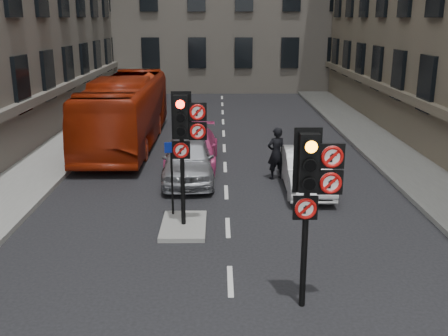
{
  "coord_description": "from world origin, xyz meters",
  "views": [
    {
      "loc": [
        -0.24,
        -8.23,
        5.51
      ],
      "look_at": [
        -0.14,
        1.85,
        2.6
      ],
      "focal_mm": 42.0,
      "sensor_mm": 36.0,
      "label": 1
    }
  ],
  "objects_px": {
    "car_pink": "(193,148)",
    "motorcycle": "(202,166)",
    "car_silver": "(188,159)",
    "motorcyclist": "(276,153)",
    "bus_red": "(126,111)",
    "info_sign": "(172,168)",
    "car_white": "(306,170)",
    "signal_far": "(185,131)",
    "signal_near": "(312,182)"
  },
  "relations": [
    {
      "from": "signal_near",
      "to": "motorcyclist",
      "type": "xyz_separation_m",
      "value": [
        0.29,
        8.5,
        -1.66
      ]
    },
    {
      "from": "car_silver",
      "to": "car_pink",
      "type": "xyz_separation_m",
      "value": [
        0.06,
        1.86,
        -0.07
      ]
    },
    {
      "from": "car_pink",
      "to": "car_silver",
      "type": "bearing_deg",
      "value": -90.97
    },
    {
      "from": "info_sign",
      "to": "signal_near",
      "type": "bearing_deg",
      "value": -72.86
    },
    {
      "from": "signal_far",
      "to": "car_pink",
      "type": "height_order",
      "value": "signal_far"
    },
    {
      "from": "motorcycle",
      "to": "info_sign",
      "type": "xyz_separation_m",
      "value": [
        -0.74,
        -3.51,
        0.92
      ]
    },
    {
      "from": "signal_far",
      "to": "info_sign",
      "type": "bearing_deg",
      "value": 120.54
    },
    {
      "from": "bus_red",
      "to": "motorcyclist",
      "type": "xyz_separation_m",
      "value": [
        6.12,
        -5.29,
        -0.59
      ]
    },
    {
      "from": "signal_far",
      "to": "info_sign",
      "type": "xyz_separation_m",
      "value": [
        -0.44,
        0.74,
        -1.22
      ]
    },
    {
      "from": "bus_red",
      "to": "motorcyclist",
      "type": "height_order",
      "value": "bus_red"
    },
    {
      "from": "bus_red",
      "to": "info_sign",
      "type": "height_order",
      "value": "bus_red"
    },
    {
      "from": "car_pink",
      "to": "motorcyclist",
      "type": "xyz_separation_m",
      "value": [
        3.02,
        -1.76,
        0.26
      ]
    },
    {
      "from": "car_silver",
      "to": "signal_near",
      "type": "bearing_deg",
      "value": -73.99
    },
    {
      "from": "car_pink",
      "to": "info_sign",
      "type": "xyz_separation_m",
      "value": [
        -0.3,
        -5.52,
        0.81
      ]
    },
    {
      "from": "signal_near",
      "to": "signal_far",
      "type": "bearing_deg",
      "value": 123.02
    },
    {
      "from": "signal_near",
      "to": "motorcycle",
      "type": "bearing_deg",
      "value": 105.55
    },
    {
      "from": "car_white",
      "to": "signal_far",
      "type": "bearing_deg",
      "value": -137.24
    },
    {
      "from": "motorcycle",
      "to": "motorcyclist",
      "type": "distance_m",
      "value": 2.62
    },
    {
      "from": "motorcycle",
      "to": "car_silver",
      "type": "bearing_deg",
      "value": 170.1
    },
    {
      "from": "car_silver",
      "to": "info_sign",
      "type": "relative_size",
      "value": 2.07
    },
    {
      "from": "car_silver",
      "to": "info_sign",
      "type": "xyz_separation_m",
      "value": [
        -0.24,
        -3.66,
        0.74
      ]
    },
    {
      "from": "signal_far",
      "to": "bus_red",
      "type": "relative_size",
      "value": 0.33
    },
    {
      "from": "bus_red",
      "to": "motorcyclist",
      "type": "distance_m",
      "value": 8.11
    },
    {
      "from": "car_silver",
      "to": "car_white",
      "type": "relative_size",
      "value": 1.08
    },
    {
      "from": "motorcycle",
      "to": "motorcyclist",
      "type": "xyz_separation_m",
      "value": [
        2.58,
        0.25,
        0.37
      ]
    },
    {
      "from": "signal_far",
      "to": "bus_red",
      "type": "distance_m",
      "value": 10.38
    },
    {
      "from": "signal_near",
      "to": "bus_red",
      "type": "relative_size",
      "value": 0.33
    },
    {
      "from": "car_white",
      "to": "motorcycle",
      "type": "xyz_separation_m",
      "value": [
        -3.45,
        0.95,
        -0.11
      ]
    },
    {
      "from": "signal_near",
      "to": "signal_far",
      "type": "xyz_separation_m",
      "value": [
        -2.6,
        4.0,
        0.12
      ]
    },
    {
      "from": "motorcycle",
      "to": "signal_near",
      "type": "bearing_deg",
      "value": -67.33
    },
    {
      "from": "motorcyclist",
      "to": "info_sign",
      "type": "relative_size",
      "value": 0.88
    },
    {
      "from": "car_pink",
      "to": "motorcycle",
      "type": "bearing_deg",
      "value": -76.82
    },
    {
      "from": "info_sign",
      "to": "motorcycle",
      "type": "bearing_deg",
      "value": 62.59
    },
    {
      "from": "bus_red",
      "to": "signal_far",
      "type": "bearing_deg",
      "value": -71.75
    },
    {
      "from": "car_pink",
      "to": "car_white",
      "type": "bearing_deg",
      "value": -36.39
    },
    {
      "from": "signal_near",
      "to": "motorcycle",
      "type": "distance_m",
      "value": 8.8
    },
    {
      "from": "motorcyclist",
      "to": "info_sign",
      "type": "height_order",
      "value": "info_sign"
    },
    {
      "from": "motorcycle",
      "to": "car_pink",
      "type": "bearing_deg",
      "value": 109.35
    },
    {
      "from": "car_silver",
      "to": "bus_red",
      "type": "height_order",
      "value": "bus_red"
    },
    {
      "from": "signal_far",
      "to": "motorcyclist",
      "type": "bearing_deg",
      "value": 57.34
    },
    {
      "from": "signal_near",
      "to": "car_silver",
      "type": "xyz_separation_m",
      "value": [
        -2.8,
        8.4,
        -1.84
      ]
    },
    {
      "from": "motorcyclist",
      "to": "motorcycle",
      "type": "bearing_deg",
      "value": -14.45
    },
    {
      "from": "car_silver",
      "to": "car_white",
      "type": "bearing_deg",
      "value": -18.01
    },
    {
      "from": "motorcyclist",
      "to": "car_pink",
      "type": "bearing_deg",
      "value": -50.32
    },
    {
      "from": "car_silver",
      "to": "car_white",
      "type": "distance_m",
      "value": 4.1
    },
    {
      "from": "bus_red",
      "to": "motorcycle",
      "type": "bearing_deg",
      "value": -57.48
    },
    {
      "from": "signal_near",
      "to": "signal_far",
      "type": "height_order",
      "value": "signal_far"
    },
    {
      "from": "car_white",
      "to": "car_pink",
      "type": "xyz_separation_m",
      "value": [
        -3.89,
        2.97,
        0.0
      ]
    },
    {
      "from": "signal_far",
      "to": "car_white",
      "type": "xyz_separation_m",
      "value": [
        3.75,
        3.3,
        -2.03
      ]
    },
    {
      "from": "signal_near",
      "to": "signal_far",
      "type": "relative_size",
      "value": 1.0
    }
  ]
}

